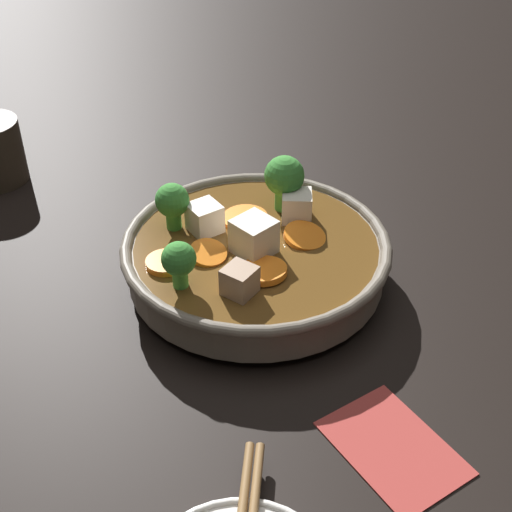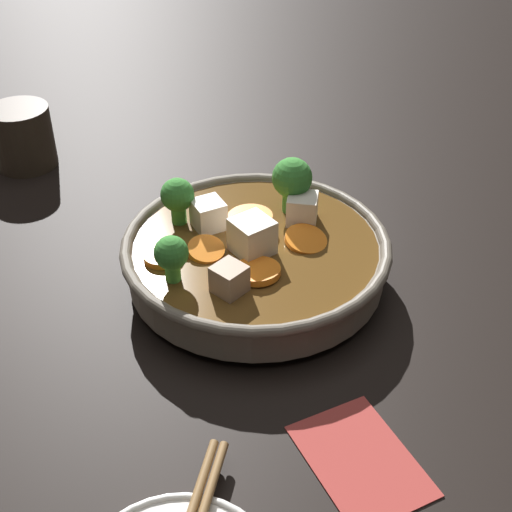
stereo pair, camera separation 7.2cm
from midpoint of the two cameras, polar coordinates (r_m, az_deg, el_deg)
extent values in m
plane|color=black|center=(0.74, -2.79, -2.13)|extent=(3.00, 3.00, 0.00)
cylinder|color=slate|center=(0.73, -2.80, -1.83)|extent=(0.14, 0.14, 0.01)
cylinder|color=slate|center=(0.72, -2.85, -0.35)|extent=(0.26, 0.26, 0.04)
torus|color=#685F52|center=(0.71, -2.90, 0.87)|extent=(0.27, 0.27, 0.01)
cylinder|color=brown|center=(0.72, -2.87, 0.20)|extent=(0.24, 0.24, 0.02)
cylinder|color=orange|center=(0.72, -2.71, 1.70)|extent=(0.05, 0.05, 0.01)
cylinder|color=orange|center=(0.72, 1.05, 1.49)|extent=(0.05, 0.05, 0.01)
cylinder|color=orange|center=(0.69, -6.82, 0.07)|extent=(0.04, 0.04, 0.02)
cylinder|color=orange|center=(0.74, -3.66, 2.94)|extent=(0.07, 0.07, 0.01)
cylinder|color=orange|center=(0.67, -2.46, -1.31)|extent=(0.05, 0.05, 0.01)
cylinder|color=orange|center=(0.69, -10.23, -0.64)|extent=(0.05, 0.05, 0.01)
cylinder|color=green|center=(0.66, -9.20, -1.80)|extent=(0.01, 0.01, 0.02)
sphere|color=#388433|center=(0.65, -9.38, -0.34)|extent=(0.03, 0.03, 0.03)
cylinder|color=green|center=(0.74, -9.39, 2.85)|extent=(0.02, 0.02, 0.02)
sphere|color=#388433|center=(0.72, -9.56, 4.33)|extent=(0.03, 0.03, 0.03)
cylinder|color=green|center=(0.76, -0.49, 4.56)|extent=(0.02, 0.02, 0.03)
sphere|color=#388433|center=(0.74, -0.50, 6.36)|extent=(0.04, 0.04, 0.04)
cube|color=#9E7F66|center=(0.64, -4.53, -2.11)|extent=(0.03, 0.03, 0.03)
cube|color=silver|center=(0.74, 0.50, 3.93)|extent=(0.04, 0.04, 0.03)
cube|color=silver|center=(0.69, -3.15, 1.47)|extent=(0.04, 0.04, 0.04)
cube|color=silver|center=(0.73, -6.97, 2.94)|extent=(0.03, 0.03, 0.03)
cube|color=#A33833|center=(0.59, 7.42, -15.11)|extent=(0.12, 0.09, 0.00)
camera|label=1|loc=(0.04, -92.86, -2.12)|focal=50.00mm
camera|label=2|loc=(0.04, 87.14, 2.12)|focal=50.00mm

